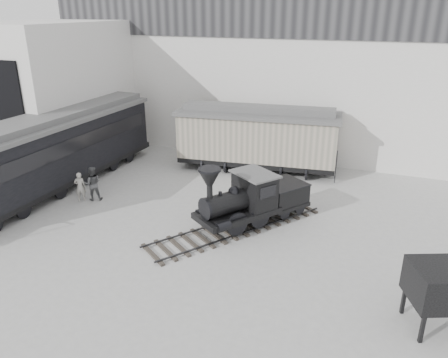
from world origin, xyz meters
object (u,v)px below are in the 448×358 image
at_px(visitor_a, 80,187).
at_px(coal_hopper, 443,289).
at_px(locomotive, 249,202).
at_px(boxcar, 257,137).
at_px(visitor_b, 93,184).
at_px(passenger_coach, 61,149).

xyz_separation_m(visitor_a, coal_hopper, (17.42, -4.07, 0.66)).
bearing_deg(coal_hopper, locomotive, 127.06).
height_order(locomotive, boxcar, boxcar).
height_order(boxcar, visitor_b, boxcar).
relative_size(locomotive, boxcar, 0.83).
height_order(locomotive, visitor_a, locomotive).
bearing_deg(locomotive, boxcar, 139.33).
height_order(locomotive, visitor_b, locomotive).
bearing_deg(boxcar, visitor_b, -137.89).
xyz_separation_m(locomotive, visitor_a, (-9.38, -0.59, -0.39)).
distance_m(passenger_coach, coal_hopper, 20.59).
xyz_separation_m(visitor_a, visitor_b, (0.57, 0.34, 0.14)).
xyz_separation_m(passenger_coach, visitor_a, (2.37, -1.53, -1.43)).
xyz_separation_m(boxcar, passenger_coach, (-9.79, -6.66, 0.05)).
xyz_separation_m(boxcar, visitor_b, (-6.84, -7.86, -1.24)).
bearing_deg(visitor_a, locomotive, 155.16).
height_order(locomotive, coal_hopper, locomotive).
bearing_deg(locomotive, coal_hopper, 4.79).
bearing_deg(passenger_coach, visitor_b, -20.65).
bearing_deg(coal_hopper, passenger_coach, 141.32).
bearing_deg(passenger_coach, locomotive, -3.15).
bearing_deg(coal_hopper, visitor_a, 143.98).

